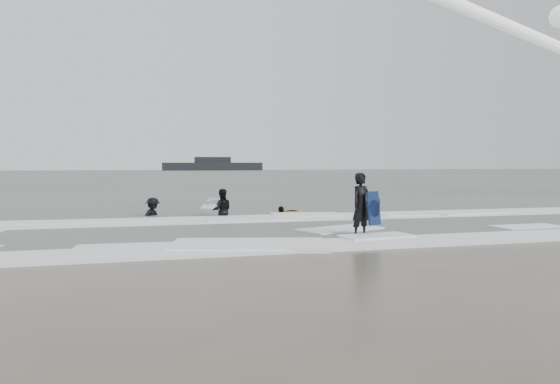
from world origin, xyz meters
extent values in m
plane|color=brown|center=(0.00, 0.00, 0.00)|extent=(320.00, 320.00, 0.00)
plane|color=#47544C|center=(0.00, 80.00, 0.06)|extent=(320.00, 320.00, 0.00)
imported|color=black|center=(1.22, 0.63, 0.00)|extent=(0.80, 0.68, 1.87)
imported|color=black|center=(-1.69, 7.49, 0.00)|extent=(0.86, 0.69, 1.67)
imported|color=black|center=(-4.30, 8.38, 0.00)|extent=(1.16, 1.17, 1.62)
imported|color=black|center=(0.87, 7.99, 0.00)|extent=(0.89, 0.88, 1.51)
imported|color=black|center=(5.97, 9.87, 0.00)|extent=(0.91, 0.69, 1.66)
cube|color=white|center=(0.00, -0.60, 0.03)|extent=(30.03, 2.32, 0.07)
cube|color=white|center=(0.00, 6.00, 0.04)|extent=(30.00, 2.60, 0.09)
cube|color=black|center=(17.88, 149.22, 1.22)|extent=(29.48, 5.26, 2.32)
cube|color=black|center=(17.88, 149.22, 3.22)|extent=(10.53, 3.16, 1.68)
cylinder|color=white|center=(27.55, 38.36, 19.29)|extent=(45.63, 14.11, 7.97)
camera|label=1|loc=(-5.01, -13.65, 2.11)|focal=35.00mm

